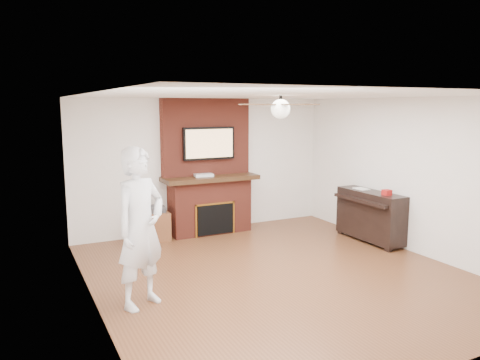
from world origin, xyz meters
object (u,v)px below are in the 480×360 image
side_table (153,224)px  person (141,228)px  fireplace (208,180)px  piano (370,215)px

side_table → person: bearing=-105.4°
person → fireplace: bearing=25.0°
person → side_table: size_ratio=3.13×
piano → fireplace: bearing=140.5°
fireplace → side_table: size_ratio=4.11×
piano → side_table: bearing=151.7°
fireplace → piano: (2.28, -1.85, -0.52)m
fireplace → piano: bearing=-39.1°
fireplace → piano: size_ratio=1.83×
side_table → fireplace: bearing=6.7°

